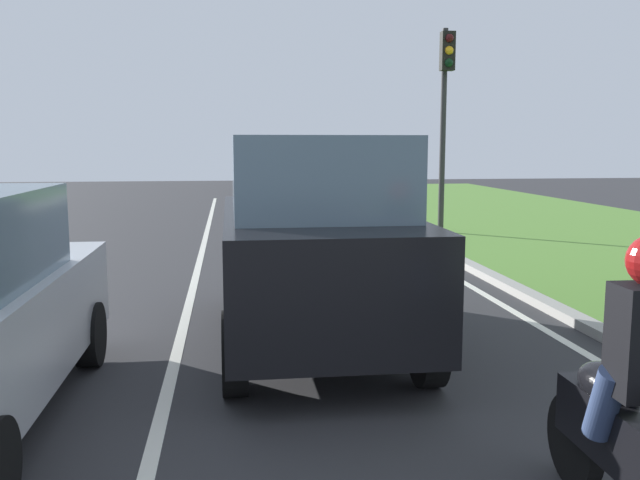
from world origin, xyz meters
name	(u,v)px	position (x,y,z in m)	size (l,w,h in m)	color
ground_plane	(237,265)	(0.00, 14.00, 0.00)	(60.00, 60.00, 0.00)	#2D2D30
lane_line_center	(198,266)	(-0.70, 14.00, 0.00)	(0.12, 32.00, 0.01)	silver
lane_line_right_edge	(427,261)	(3.60, 14.00, 0.00)	(0.12, 32.00, 0.01)	silver
curb_right	(452,257)	(4.10, 14.00, 0.06)	(0.24, 48.00, 0.12)	#9E9B93
car_suv_ahead	(312,240)	(0.77, 8.88, 1.17)	(1.98, 4.51, 2.28)	black
traffic_light_near_right	(445,94)	(5.04, 17.62, 3.40)	(0.32, 0.50, 4.93)	#2D2D2D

